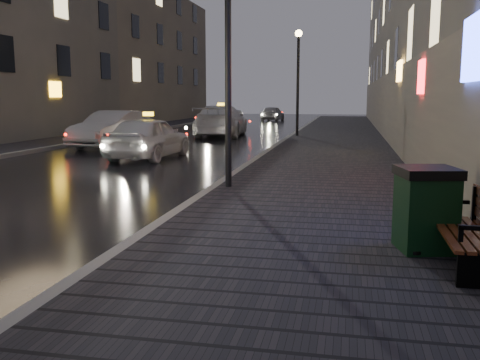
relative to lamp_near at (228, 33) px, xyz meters
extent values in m
cube|color=black|center=(2.05, 15.00, -3.41)|extent=(4.60, 58.00, 0.15)
cube|color=slate|center=(-0.35, 15.00, -3.41)|extent=(0.20, 58.00, 0.15)
cube|color=black|center=(-10.55, 15.00, -3.41)|extent=(2.40, 58.00, 0.15)
cube|color=slate|center=(-9.25, 15.00, -3.41)|extent=(0.20, 58.00, 0.15)
cube|color=#605B54|center=(5.25, 19.00, 3.01)|extent=(1.80, 50.00, 13.00)
cube|color=#6B6051|center=(-15.35, 33.00, 2.01)|extent=(6.00, 22.00, 11.00)
cylinder|color=black|center=(0.00, 0.00, -0.84)|extent=(0.14, 0.14, 5.00)
cylinder|color=black|center=(0.00, 16.00, -0.84)|extent=(0.14, 0.14, 5.00)
sphere|color=#FFD88C|center=(0.00, 16.00, 1.76)|extent=(0.36, 0.36, 0.36)
cube|color=black|center=(3.95, -5.73, -2.69)|extent=(0.40, 0.05, 0.05)
cube|color=black|center=(4.00, -4.30, -3.15)|extent=(0.48, 0.06, 0.38)
cube|color=black|center=(4.21, -4.30, -2.81)|extent=(0.06, 0.06, 0.67)
cube|color=black|center=(3.95, -4.30, -2.69)|extent=(0.40, 0.05, 0.05)
cube|color=#47230F|center=(4.00, -5.01, -2.93)|extent=(0.59, 1.72, 0.04)
cube|color=black|center=(3.61, -4.34, -2.85)|extent=(0.79, 0.79, 0.97)
cube|color=black|center=(3.61, -4.34, -2.31)|extent=(0.85, 0.85, 0.12)
imported|color=silver|center=(-4.18, 5.99, -2.75)|extent=(1.96, 4.42, 1.48)
imported|color=#97969E|center=(-7.16, 9.61, -2.72)|extent=(2.21, 4.84, 1.54)
imported|color=silver|center=(-4.14, 16.54, -2.66)|extent=(2.77, 5.89, 1.66)
imported|color=silver|center=(-6.69, 26.75, -2.76)|extent=(2.74, 5.40, 1.46)
imported|color=gray|center=(-4.01, 35.32, -2.84)|extent=(1.88, 3.92, 1.29)
camera|label=1|loc=(2.60, -11.49, -1.34)|focal=40.00mm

